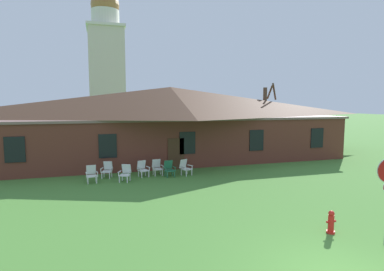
% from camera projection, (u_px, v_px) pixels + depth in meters
% --- Properties ---
extents(brick_building, '(26.88, 10.40, 5.72)m').
position_uv_depth(brick_building, '(171.00, 121.00, 25.50)').
color(brick_building, brown).
rests_on(brick_building, ground).
extents(dome_tower, '(5.18, 5.18, 20.81)m').
position_uv_depth(dome_tower, '(107.00, 67.00, 44.12)').
color(dome_tower, beige).
rests_on(dome_tower, ground).
extents(lawn_chair_by_porch, '(0.69, 0.72, 0.96)m').
position_uv_depth(lawn_chair_by_porch, '(91.00, 174.00, 17.35)').
color(lawn_chair_by_porch, silver).
rests_on(lawn_chair_by_porch, ground).
extents(lawn_chair_near_door, '(0.75, 0.80, 0.96)m').
position_uv_depth(lawn_chair_near_door, '(107.00, 169.00, 18.49)').
color(lawn_chair_near_door, white).
rests_on(lawn_chair_near_door, ground).
extents(lawn_chair_left_end, '(0.80, 0.84, 0.96)m').
position_uv_depth(lawn_chair_left_end, '(125.00, 173.00, 17.59)').
color(lawn_chair_left_end, white).
rests_on(lawn_chair_left_end, ground).
extents(lawn_chair_middle, '(0.75, 0.80, 0.96)m').
position_uv_depth(lawn_chair_middle, '(143.00, 168.00, 18.76)').
color(lawn_chair_middle, white).
rests_on(lawn_chair_middle, ground).
extents(lawn_chair_right_end, '(0.68, 0.72, 0.96)m').
position_uv_depth(lawn_chair_right_end, '(157.00, 167.00, 19.18)').
color(lawn_chair_right_end, silver).
rests_on(lawn_chair_right_end, ground).
extents(lawn_chair_far_side, '(0.67, 0.71, 0.96)m').
position_uv_depth(lawn_chair_far_side, '(169.00, 168.00, 18.77)').
color(lawn_chair_far_side, '#28704C').
rests_on(lawn_chair_far_side, ground).
extents(lawn_chair_under_eave, '(0.81, 0.85, 0.96)m').
position_uv_depth(lawn_chair_under_eave, '(185.00, 167.00, 19.16)').
color(lawn_chair_under_eave, silver).
rests_on(lawn_chair_under_eave, ground).
extents(bare_tree_beside_building, '(1.89, 2.09, 6.22)m').
position_uv_depth(bare_tree_beside_building, '(265.00, 116.00, 29.20)').
color(bare_tree_beside_building, brown).
rests_on(bare_tree_beside_building, ground).
extents(fire_hydrant, '(0.36, 0.28, 0.79)m').
position_uv_depth(fire_hydrant, '(331.00, 222.00, 10.59)').
color(fire_hydrant, red).
rests_on(fire_hydrant, ground).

